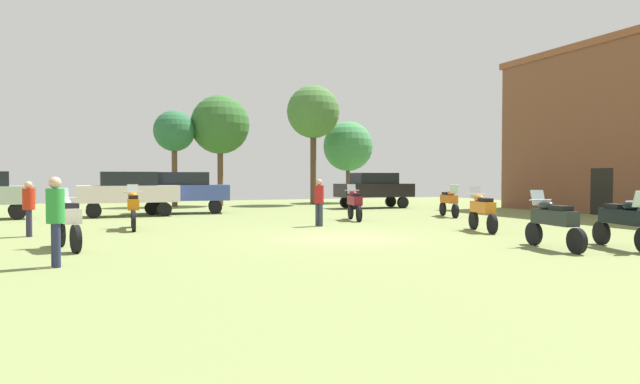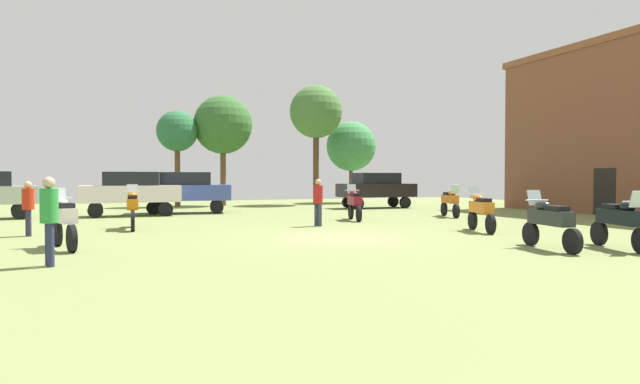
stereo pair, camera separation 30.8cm
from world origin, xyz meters
The scene contains 18 objects.
ground_plane centered at (0.00, 0.00, 0.01)m, with size 44.00×52.00×0.02m.
motorcycle_1 centered at (3.09, 5.61, 0.74)m, with size 0.73×2.09×1.47m.
motorcycle_2 centered at (-7.28, 0.23, 0.75)m, with size 0.80×2.10×1.50m.
motorcycle_3 centered at (4.96, -0.02, 0.73)m, with size 0.81×2.09×1.45m.
motorcycle_4 centered at (7.84, 5.79, 0.73)m, with size 0.77×2.09×1.44m.
motorcycle_5 centered at (3.75, -4.18, 0.73)m, with size 0.70×2.24×1.44m.
motorcycle_6 centered at (5.33, -4.82, 0.73)m, with size 0.84×2.20×1.45m.
motorcycle_7 centered at (-5.50, 4.97, 0.76)m, with size 0.62×2.29×1.51m.
car_2 centered at (-2.74, 12.55, 1.19)m, with size 4.54×2.50×2.00m.
car_3 centered at (7.93, 13.05, 1.19)m, with size 4.33×1.88×2.00m.
car_4 centered at (-5.35, 11.50, 1.19)m, with size 4.33×1.87×2.00m.
person_1 centered at (-7.34, -2.51, 1.06)m, with size 0.42×0.42×1.78m.
person_2 centered at (-8.49, 3.79, 0.98)m, with size 0.42×0.42×1.65m.
person_3 centered at (0.74, 3.67, 1.01)m, with size 0.46×0.46×1.69m.
tree_1 centered at (-2.44, 18.68, 4.45)m, with size 2.42×2.42×5.71m.
tree_4 centered at (9.31, 19.52, 3.90)m, with size 3.42×3.42×5.60m.
tree_5 centered at (6.17, 18.06, 5.91)m, with size 3.38×3.38×7.64m.
tree_6 centered at (0.31, 18.78, 4.97)m, with size 3.59×3.59×6.77m.
Camera 2 is at (-6.22, -14.33, 1.79)m, focal length 30.29 mm.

